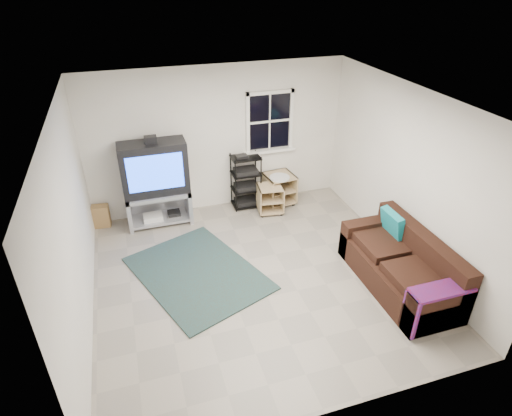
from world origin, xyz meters
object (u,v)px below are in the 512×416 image
object	(u,v)px
av_rack	(246,184)
side_table_right	(278,186)
sofa	(402,267)
tv_unit	(155,177)
side_table_left	(270,197)

from	to	relation	value
av_rack	side_table_right	bearing A→B (deg)	-4.47
av_rack	sofa	size ratio (longest dim) A/B	0.53
tv_unit	av_rack	world-z (taller)	tv_unit
tv_unit	side_table_left	bearing A→B (deg)	-6.26
av_rack	sofa	distance (m)	3.20
tv_unit	side_table_left	distance (m)	2.08
av_rack	sofa	bearing A→B (deg)	-63.28
side_table_right	tv_unit	bearing A→B (deg)	-179.04
av_rack	side_table_right	distance (m)	0.64
tv_unit	sofa	xyz separation A→B (m)	(3.05, -2.77, -0.57)
side_table_left	sofa	distance (m)	2.77
tv_unit	side_table_right	world-z (taller)	tv_unit
av_rack	sofa	xyz separation A→B (m)	(1.44, -2.86, -0.14)
side_table_right	sofa	bearing A→B (deg)	-73.84
av_rack	side_table_left	bearing A→B (deg)	-39.82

